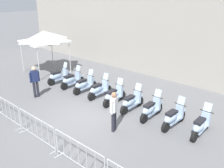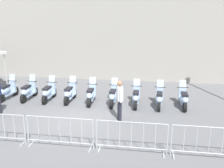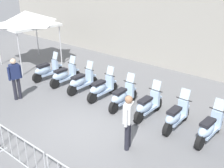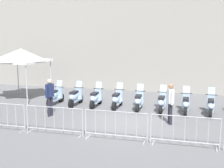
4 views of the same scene
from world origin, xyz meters
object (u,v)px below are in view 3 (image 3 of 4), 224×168
Objects in this scene: motorcycle_2 at (81,82)px; motorcycle_3 at (101,88)px; officer_mid_plaza at (15,77)px; barrier_segment_2 at (19,151)px; motorcycle_5 at (147,106)px; canopy_tent at (26,18)px; motorcycle_7 at (209,128)px; motorcycle_1 at (64,75)px; motorcycle_6 at (176,116)px; motorcycle_4 at (122,97)px; officer_near_row_end at (128,119)px; motorcycle_0 at (47,70)px.

motorcycle_3 is (1.12, 0.14, 0.00)m from motorcycle_2.
barrier_segment_2 is at bearing -26.81° from officer_mid_plaza.
motorcycle_2 and motorcycle_5 have the same top height.
canopy_tent reaches higher than motorcycle_3.
canopy_tent is at bearing 179.45° from motorcycle_5.
motorcycle_5 is 1.00× the size of motorcycle_7.
motorcycle_1 is 1.00× the size of motorcycle_5.
motorcycle_7 is at bearing 4.04° from motorcycle_6.
motorcycle_6 is (1.13, 0.07, 0.00)m from motorcycle_5.
canopy_tent is (-7.04, 0.18, 2.06)m from motorcycle_4.
motorcycle_5 is at bearing 111.55° from officer_near_row_end.
motorcycle_6 is (2.25, 0.18, 0.00)m from motorcycle_4.
barrier_segment_2 is at bearing -122.31° from motorcycle_7.
officer_mid_plaza is (-5.38, -0.69, 0.00)m from officer_near_row_end.
motorcycle_0 is 1.00× the size of officer_near_row_end.
motorcycle_4 is 7.33m from canopy_tent.
motorcycle_0 is 0.75× the size of barrier_segment_2.
motorcycle_6 is 0.75× the size of barrier_segment_2.
motorcycle_2 reaches higher than barrier_segment_2.
officer_near_row_end is at bearing 7.35° from officer_mid_plaza.
motorcycle_0 is 1.00× the size of motorcycle_7.
officer_near_row_end is (4.12, -1.60, 0.53)m from motorcycle_2.
motorcycle_4 reaches higher than barrier_segment_2.
motorcycle_6 is (4.52, 0.33, 0.00)m from motorcycle_2.
motorcycle_6 is at bearing 78.42° from officer_near_row_end.
officer_near_row_end is (5.25, -1.52, 0.53)m from motorcycle_1.
motorcycle_0 and motorcycle_4 have the same top height.
motorcycle_6 is at bearing 24.46° from officer_mid_plaza.
motorcycle_7 is at bearing 0.41° from canopy_tent.
motorcycle_0 is 5.66m from motorcycle_5.
barrier_segment_2 is (1.55, -4.43, 0.07)m from motorcycle_3.
motorcycle_2 is (2.25, 0.28, 0.00)m from motorcycle_0.
motorcycle_4 is at bearing -174.64° from motorcycle_5.
motorcycle_1 is (1.12, 0.20, 0.00)m from motorcycle_0.
motorcycle_4 is 1.00× the size of motorcycle_5.
motorcycle_0 is 4.54m from motorcycle_4.
officer_near_row_end is at bearing -101.58° from motorcycle_6.
motorcycle_1 is at bearing -6.49° from canopy_tent.
motorcycle_6 is at bearing 3.20° from motorcycle_3.
canopy_tent reaches higher than motorcycle_6.
motorcycle_7 is at bearing 3.88° from motorcycle_5.
barrier_segment_2 is (2.67, -4.29, 0.07)m from motorcycle_2.
motorcycle_7 is (1.12, 0.08, 0.00)m from motorcycle_6.
officer_near_row_end is 1.00× the size of officer_mid_plaza.
motorcycle_0 is at bearing -175.04° from motorcycle_7.
canopy_tent is (-5.90, 0.19, 2.06)m from motorcycle_3.
motorcycle_5 is (3.39, 0.26, 0.00)m from motorcycle_2.
officer_near_row_end reaches higher than motorcycle_3.
motorcycle_1 is 5.67m from barrier_segment_2.
motorcycle_7 is 7.43m from officer_mid_plaza.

